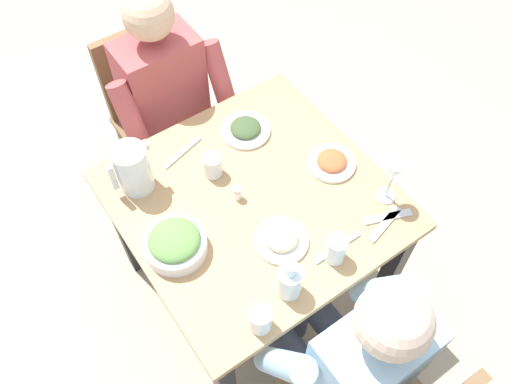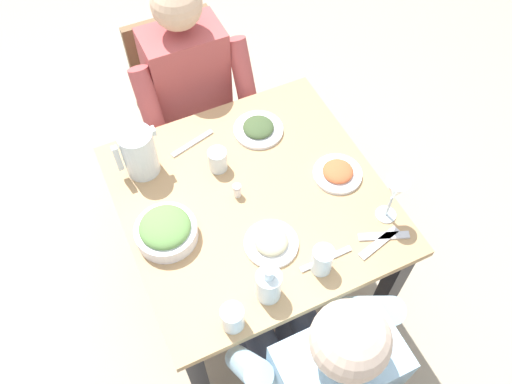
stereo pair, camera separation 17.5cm
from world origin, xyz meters
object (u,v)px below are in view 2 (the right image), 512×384
Objects in this scene: plate_dolmas at (258,128)px; salt_shaker at (237,190)px; diner_far at (314,360)px; oil_carafe at (269,286)px; plate_beans at (271,242)px; diner_near at (197,105)px; chair_near at (184,98)px; plate_rice_curry at (338,173)px; water_glass_by_pitcher at (233,318)px; water_pitcher at (139,153)px; salad_bowl at (166,230)px; water_glass_far_left at (218,160)px; water_glass_far_right at (322,260)px; wine_glass at (395,192)px; dining_table at (253,215)px.

plate_dolmas is 3.50× the size of salt_shaker.
diner_far is 7.02× the size of oil_carafe.
diner_near is at bearing -92.30° from plate_beans.
chair_near is 4.88× the size of plate_rice_curry.
water_glass_by_pitcher is at bearing 17.21° from oil_carafe.
plate_rice_curry is (-0.62, 0.32, -0.08)m from water_pitcher.
diner_far is at bearing 76.13° from plate_dolmas.
salad_bowl is 0.33m from water_glass_far_left.
plate_rice_curry is 2.02× the size of water_glass_far_left.
water_glass_far_right is at bearing 83.84° from plate_dolmas.
wine_glass is at bearing 114.16° from diner_near.
water_glass_far_right is (-0.14, -0.23, 0.14)m from diner_far.
salad_bowl is (0.33, 0.80, 0.27)m from chair_near.
chair_near reaches higher than salt_shaker.
salad_bowl is at bearing -1.70° from plate_rice_curry.
chair_near is (-0.01, -0.77, -0.11)m from dining_table.
diner_far is 0.62m from salad_bowl.
diner_near is 6.10× the size of plate_dolmas.
chair_near reaches higher than plate_rice_curry.
chair_near reaches higher than dining_table.
diner_near reaches higher than salt_shaker.
water_pitcher is 2.18× the size of water_glass_far_left.
diner_far reaches higher than wine_glass.
diner_near reaches higher than salad_bowl.
dining_table is 1.04× the size of chair_near.
water_pitcher is 1.00× the size of plate_dolmas.
diner_near reaches higher than dining_table.
chair_near is at bearing -90.43° from dining_table.
water_glass_far_left is at bearing -108.45° from water_glass_by_pitcher.
water_pitcher is 0.67m from water_glass_by_pitcher.
plate_dolmas is at bearing -96.16° from water_glass_far_right.
diner_near reaches higher than water_glass_by_pitcher.
plate_rice_curry is at bearing 118.55° from plate_dolmas.
oil_carafe is at bearing 84.56° from water_glass_far_left.
water_glass_by_pitcher is (-0.08, 0.37, 0.01)m from salad_bowl.
water_glass_by_pitcher reaches higher than plate_beans.
dining_table is 5.08× the size of plate_rice_curry.
water_pitcher is at bearing -43.35° from salt_shaker.
salt_shaker reaches higher than plate_beans.
water_glass_far_left is 0.92× the size of water_glass_by_pitcher.
dining_table is 4.37× the size of salad_bowl.
plate_rice_curry is 0.43m from water_glass_far_left.
water_glass_far_right is at bearing -171.20° from water_glass_by_pitcher.
chair_near is 0.67m from water_pitcher.
diner_far is at bearing 89.94° from water_glass_far_left.
diner_near is 0.35m from plate_dolmas.
diner_near is at bearing -99.13° from water_glass_far_left.
water_glass_far_right is at bearing 103.45° from dining_table.
plate_rice_curry is at bearing 171.94° from dining_table.
diner_far is 0.29m from water_glass_by_pitcher.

